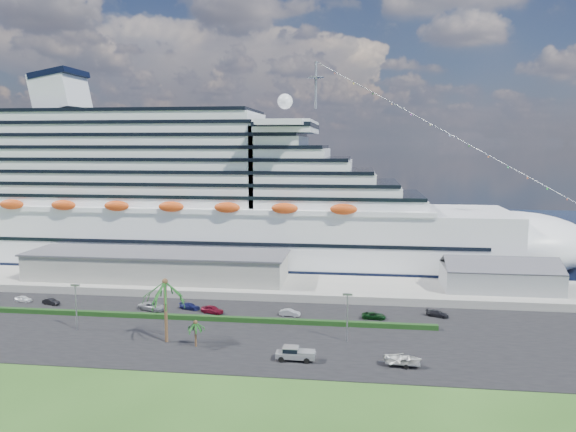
# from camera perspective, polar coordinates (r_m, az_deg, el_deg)

# --- Properties ---
(ground) EXTENTS (420.00, 420.00, 0.00)m
(ground) POSITION_cam_1_polar(r_m,az_deg,el_deg) (92.09, -7.04, -13.74)
(ground) COLOR #254818
(ground) RESTS_ON ground
(asphalt_lot) EXTENTS (140.00, 38.00, 0.12)m
(asphalt_lot) POSITION_cam_1_polar(r_m,az_deg,el_deg) (102.11, -5.48, -11.54)
(asphalt_lot) COLOR black
(asphalt_lot) RESTS_ON ground
(wharf) EXTENTS (240.00, 20.00, 1.80)m
(wharf) POSITION_cam_1_polar(r_m,az_deg,el_deg) (129.13, -2.61, -7.08)
(wharf) COLOR gray
(wharf) RESTS_ON ground
(water) EXTENTS (420.00, 160.00, 0.02)m
(water) POSITION_cam_1_polar(r_m,az_deg,el_deg) (216.79, 1.50, -1.42)
(water) COLOR black
(water) RESTS_ON ground
(cruise_ship) EXTENTS (191.00, 38.00, 54.00)m
(cruise_ship) POSITION_cam_1_polar(r_m,az_deg,el_deg) (154.26, -9.00, 1.17)
(cruise_ship) COLOR silver
(cruise_ship) RESTS_ON ground
(terminal_building) EXTENTS (61.00, 15.00, 6.30)m
(terminal_building) POSITION_cam_1_polar(r_m,az_deg,el_deg) (134.68, -13.19, -4.87)
(terminal_building) COLOR gray
(terminal_building) RESTS_ON wharf
(port_shed) EXTENTS (24.00, 12.31, 7.37)m
(port_shed) POSITION_cam_1_polar(r_m,az_deg,el_deg) (130.00, 20.71, -5.87)
(port_shed) COLOR gray
(port_shed) RESTS_ON wharf
(hedge) EXTENTS (88.00, 1.10, 0.90)m
(hedge) POSITION_cam_1_polar(r_m,az_deg,el_deg) (108.50, -9.07, -10.17)
(hedge) COLOR black
(hedge) RESTS_ON asphalt_lot
(lamp_post_left) EXTENTS (1.60, 0.35, 8.27)m
(lamp_post_left) POSITION_cam_1_polar(r_m,az_deg,el_deg) (107.49, -20.75, -8.08)
(lamp_post_left) COLOR gray
(lamp_post_left) RESTS_ON asphalt_lot
(lamp_post_right) EXTENTS (1.60, 0.35, 8.27)m
(lamp_post_right) POSITION_cam_1_polar(r_m,az_deg,el_deg) (95.28, 6.05, -9.60)
(lamp_post_right) COLOR gray
(lamp_post_right) RESTS_ON asphalt_lot
(palm_tall) EXTENTS (8.82, 8.82, 11.13)m
(palm_tall) POSITION_cam_1_polar(r_m,az_deg,el_deg) (95.78, -12.37, -7.25)
(palm_tall) COLOR #47301E
(palm_tall) RESTS_ON ground
(palm_short) EXTENTS (3.53, 3.53, 4.56)m
(palm_short) POSITION_cam_1_polar(r_m,az_deg,el_deg) (94.29, -9.39, -10.92)
(palm_short) COLOR #47301E
(palm_short) RESTS_ON ground
(parked_car_0) EXTENTS (3.92, 2.17, 1.26)m
(parked_car_0) POSITION_cam_1_polar(r_m,az_deg,el_deg) (131.26, -25.28, -7.62)
(parked_car_0) COLOR white
(parked_car_0) RESTS_ON asphalt_lot
(parked_car_1) EXTENTS (4.04, 2.42, 1.26)m
(parked_car_1) POSITION_cam_1_polar(r_m,az_deg,el_deg) (126.71, -22.93, -8.02)
(parked_car_1) COLOR black
(parked_car_1) RESTS_ON asphalt_lot
(parked_car_2) EXTENTS (6.21, 4.38, 1.57)m
(parked_car_2) POSITION_cam_1_polar(r_m,az_deg,el_deg) (116.40, -13.65, -8.90)
(parked_car_2) COLOR #93959B
(parked_car_2) RESTS_ON asphalt_lot
(parked_car_3) EXTENTS (4.64, 2.97, 1.25)m
(parked_car_3) POSITION_cam_1_polar(r_m,az_deg,el_deg) (115.44, -9.95, -9.02)
(parked_car_3) COLOR #161A4D
(parked_car_3) RESTS_ON asphalt_lot
(parked_car_4) EXTENTS (4.87, 3.16, 1.54)m
(parked_car_4) POSITION_cam_1_polar(r_m,az_deg,el_deg) (112.14, -7.71, -9.39)
(parked_car_4) COLOR maroon
(parked_car_4) RESTS_ON asphalt_lot
(parked_car_5) EXTENTS (4.13, 1.88, 1.31)m
(parked_car_5) POSITION_cam_1_polar(r_m,az_deg,el_deg) (109.47, 0.18, -9.80)
(parked_car_5) COLOR #A8AAB0
(parked_car_5) RESTS_ON asphalt_lot
(parked_car_6) EXTENTS (4.58, 2.18, 1.26)m
(parked_car_6) POSITION_cam_1_polar(r_m,az_deg,el_deg) (109.03, 8.71, -9.97)
(parked_car_6) COLOR black
(parked_car_6) RESTS_ON asphalt_lot
(parked_car_7) EXTENTS (4.61, 3.31, 1.24)m
(parked_car_7) POSITION_cam_1_polar(r_m,az_deg,el_deg) (112.82, 14.93, -9.55)
(parked_car_7) COLOR black
(parked_car_7) RESTS_ON asphalt_lot
(pickup_truck) EXTENTS (6.07, 2.43, 2.13)m
(pickup_truck) POSITION_cam_1_polar(r_m,az_deg,el_deg) (88.26, 0.71, -13.74)
(pickup_truck) COLOR black
(pickup_truck) RESTS_ON asphalt_lot
(boat_trailer) EXTENTS (6.47, 4.38, 1.83)m
(boat_trailer) POSITION_cam_1_polar(r_m,az_deg,el_deg) (87.65, 11.58, -14.02)
(boat_trailer) COLOR gray
(boat_trailer) RESTS_ON asphalt_lot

